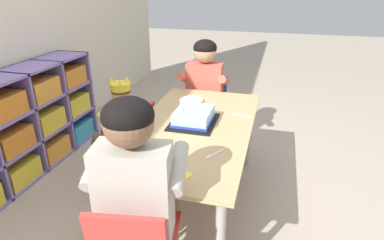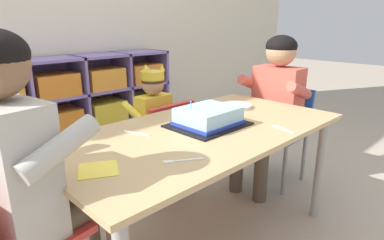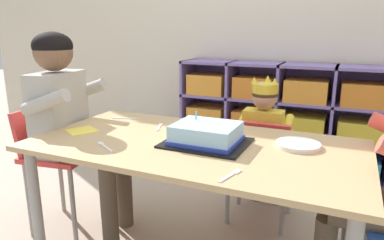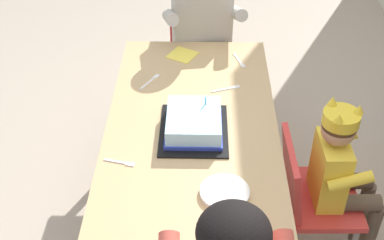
% 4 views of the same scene
% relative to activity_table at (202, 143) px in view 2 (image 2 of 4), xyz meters
% --- Properties ---
extents(storage_cubby_shelf, '(1.54, 0.32, 0.81)m').
position_rel_activity_table_xyz_m(storage_cubby_shelf, '(0.09, 1.38, -0.15)').
color(storage_cubby_shelf, '#7F6BB2').
rests_on(storage_cubby_shelf, ground).
extents(activity_table, '(1.37, 0.71, 0.60)m').
position_rel_activity_table_xyz_m(activity_table, '(0.00, 0.00, 0.00)').
color(activity_table, tan).
rests_on(activity_table, ground).
extents(classroom_chair_blue, '(0.37, 0.33, 0.61)m').
position_rel_activity_table_xyz_m(classroom_chair_blue, '(0.16, 0.49, -0.16)').
color(classroom_chair_blue, red).
rests_on(classroom_chair_blue, ground).
extents(child_with_crown, '(0.30, 0.31, 0.82)m').
position_rel_activity_table_xyz_m(child_with_crown, '(0.16, 0.60, -0.02)').
color(child_with_crown, yellow).
rests_on(child_with_crown, ground).
extents(adult_helper_seated, '(0.46, 0.44, 1.05)m').
position_rel_activity_table_xyz_m(adult_helper_seated, '(-0.72, 0.05, 0.12)').
color(adult_helper_seated, '#B2ADA3').
rests_on(adult_helper_seated, ground).
extents(classroom_chair_guest_side, '(0.37, 0.39, 0.63)m').
position_rel_activity_table_xyz_m(classroom_chair_guest_side, '(0.90, 0.12, -0.15)').
color(classroom_chair_guest_side, '#1E4CA8').
rests_on(classroom_chair_guest_side, ground).
extents(guest_at_table_side, '(0.44, 0.41, 0.98)m').
position_rel_activity_table_xyz_m(guest_at_table_side, '(0.78, 0.12, 0.06)').
color(guest_at_table_side, '#D15647').
rests_on(guest_at_table_side, ground).
extents(birthday_cake_on_tray, '(0.34, 0.27, 0.12)m').
position_rel_activity_table_xyz_m(birthday_cake_on_tray, '(0.05, 0.01, 0.11)').
color(birthday_cake_on_tray, black).
rests_on(birthday_cake_on_tray, activity_table).
extents(paper_plate_stack, '(0.18, 0.18, 0.02)m').
position_rel_activity_table_xyz_m(paper_plate_stack, '(0.40, 0.12, 0.08)').
color(paper_plate_stack, white).
rests_on(paper_plate_stack, activity_table).
extents(paper_napkin_square, '(0.17, 0.17, 0.00)m').
position_rel_activity_table_xyz_m(paper_napkin_square, '(-0.55, -0.06, 0.07)').
color(paper_napkin_square, '#F4DB4C').
rests_on(paper_napkin_square, activity_table).
extents(fork_by_napkin, '(0.13, 0.09, 0.00)m').
position_rel_activity_table_xyz_m(fork_by_napkin, '(-0.31, -0.20, 0.07)').
color(fork_by_napkin, white).
rests_on(fork_by_napkin, activity_table).
extents(fork_near_child_seat, '(0.06, 0.13, 0.00)m').
position_rel_activity_table_xyz_m(fork_near_child_seat, '(-0.26, 0.16, 0.07)').
color(fork_near_child_seat, white).
rests_on(fork_near_child_seat, activity_table).
extents(fork_scattered_mid_table, '(0.04, 0.12, 0.00)m').
position_rel_activity_table_xyz_m(fork_scattered_mid_table, '(0.25, -0.26, 0.07)').
color(fork_scattered_mid_table, white).
rests_on(fork_scattered_mid_table, activity_table).
extents(fork_at_table_front_edge, '(0.14, 0.06, 0.00)m').
position_rel_activity_table_xyz_m(fork_at_table_front_edge, '(-0.49, 0.22, 0.07)').
color(fork_at_table_front_edge, white).
rests_on(fork_at_table_front_edge, activity_table).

